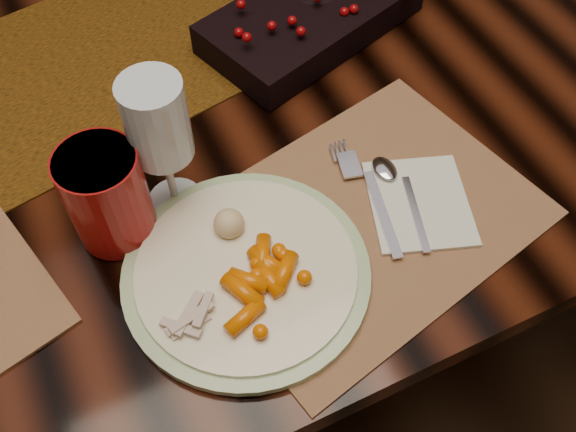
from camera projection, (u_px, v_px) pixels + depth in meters
name	position (u px, v px, depth m)	size (l,w,h in m)	color
floor	(225.00, 321.00, 1.53)	(5.00, 5.00, 0.00)	black
dining_table	(209.00, 236.00, 1.22)	(1.80, 1.00, 0.75)	black
table_runner	(181.00, 24.00, 1.00)	(1.75, 0.36, 0.00)	#5A390D
centerpiece	(311.00, 12.00, 0.96)	(0.33, 0.17, 0.07)	black
placemat_main	(363.00, 219.00, 0.79)	(0.41, 0.30, 0.00)	brown
dinner_plate	(246.00, 272.00, 0.73)	(0.29, 0.29, 0.02)	#F0E3BF
baby_carrots	(273.00, 280.00, 0.71)	(0.11, 0.09, 0.02)	#D75C00
mashed_potatoes	(221.00, 230.00, 0.74)	(0.07, 0.06, 0.04)	beige
turkey_shreds	(188.00, 312.00, 0.69)	(0.07, 0.06, 0.01)	tan
napkin	(419.00, 203.00, 0.80)	(0.12, 0.14, 0.00)	white
fork	(374.00, 200.00, 0.79)	(0.03, 0.17, 0.00)	#BABABA
spoon	(406.00, 199.00, 0.79)	(0.03, 0.14, 0.00)	silver
red_cup	(107.00, 196.00, 0.73)	(0.09, 0.09, 0.13)	maroon
wine_glass	(163.00, 150.00, 0.73)	(0.07, 0.07, 0.20)	silver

